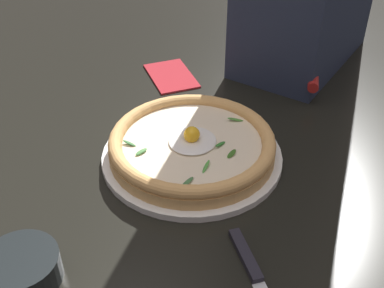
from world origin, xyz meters
name	(u,v)px	position (x,y,z in m)	size (l,w,h in m)	color
ground_plane	(163,173)	(0.00, 0.00, -0.01)	(2.40, 2.40, 0.03)	black
pizza_plate	(192,156)	(-0.04, 0.03, 0.01)	(0.31, 0.31, 0.01)	white
pizza	(192,144)	(-0.04, 0.03, 0.03)	(0.29, 0.29, 0.05)	tan
side_bowl	(22,268)	(0.29, -0.04, 0.02)	(0.10, 0.10, 0.04)	black
pizza_cutter	(313,72)	(-0.38, 0.14, 0.04)	(0.16, 0.06, 0.09)	silver
table_knife	(253,271)	(0.14, 0.23, 0.00)	(0.16, 0.16, 0.01)	silver
folded_napkin	(171,75)	(-0.28, -0.15, 0.00)	(0.14, 0.09, 0.01)	maroon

